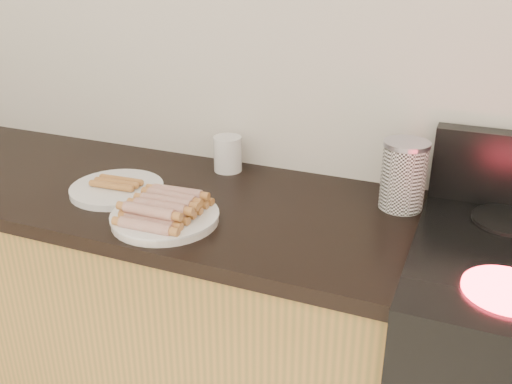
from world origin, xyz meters
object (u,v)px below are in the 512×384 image
at_px(main_plate, 165,219).
at_px(side_plate, 117,189).
at_px(mug, 228,154).
at_px(canister, 404,175).

relative_size(main_plate, side_plate, 1.04).
distance_m(main_plate, mug, 0.39).
distance_m(side_plate, canister, 0.81).
xyz_separation_m(main_plate, mug, (-0.00, 0.39, 0.05)).
relative_size(main_plate, canister, 1.47).
bearing_deg(side_plate, main_plate, -26.23).
bearing_deg(main_plate, canister, 30.43).
bearing_deg(mug, side_plate, -129.12).
relative_size(side_plate, mug, 2.42).
bearing_deg(canister, main_plate, -149.57).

